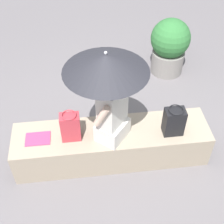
# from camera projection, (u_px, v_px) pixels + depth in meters

# --- Properties ---
(ground_plane) EXTENTS (14.00, 14.00, 0.00)m
(ground_plane) POSITION_uv_depth(u_px,v_px,m) (112.00, 156.00, 3.92)
(ground_plane) COLOR #605B5E
(stone_bench) EXTENTS (2.30, 0.56, 0.45)m
(stone_bench) POSITION_uv_depth(u_px,v_px,m) (112.00, 144.00, 3.77)
(stone_bench) COLOR gray
(stone_bench) RESTS_ON ground
(person_seated) EXTENTS (0.45, 0.49, 0.90)m
(person_seated) POSITION_uv_depth(u_px,v_px,m) (112.00, 111.00, 3.30)
(person_seated) COLOR beige
(person_seated) RESTS_ON stone_bench
(parasol) EXTENTS (0.86, 0.86, 1.10)m
(parasol) POSITION_uv_depth(u_px,v_px,m) (106.00, 63.00, 2.93)
(parasol) COLOR #B7B7BC
(parasol) RESTS_ON stone_bench
(handbag_black) EXTENTS (0.23, 0.17, 0.36)m
(handbag_black) POSITION_uv_depth(u_px,v_px,m) (174.00, 121.00, 3.49)
(handbag_black) COLOR black
(handbag_black) RESTS_ON stone_bench
(tote_bag_canvas) EXTENTS (0.21, 0.16, 0.37)m
(tote_bag_canvas) POSITION_uv_depth(u_px,v_px,m) (70.00, 127.00, 3.42)
(tote_bag_canvas) COLOR #B2333D
(tote_bag_canvas) RESTS_ON stone_bench
(magazine) EXTENTS (0.28, 0.20, 0.01)m
(magazine) POSITION_uv_depth(u_px,v_px,m) (38.00, 139.00, 3.53)
(magazine) COLOR #D83866
(magazine) RESTS_ON stone_bench
(planter_near) EXTENTS (0.61, 0.61, 0.91)m
(planter_near) POSITION_uv_depth(u_px,v_px,m) (170.00, 45.00, 4.88)
(planter_near) COLOR gray
(planter_near) RESTS_ON ground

